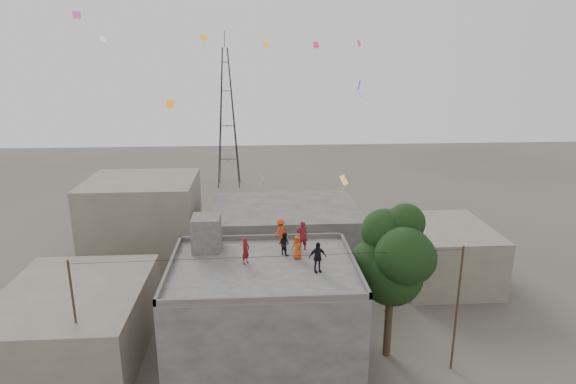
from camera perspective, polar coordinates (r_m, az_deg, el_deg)
name	(u,v)px	position (r m, az deg, el deg)	size (l,w,h in m)	color
ground	(264,365)	(29.17, -2.82, -19.75)	(140.00, 140.00, 0.00)	#444038
main_building	(264,317)	(27.51, -2.91, -14.58)	(10.00, 8.00, 6.10)	#444240
parapet	(263,264)	(26.04, -3.01, -8.49)	(10.00, 8.00, 0.30)	#444240
stair_head_box	(207,233)	(28.27, -9.64, -4.82)	(1.60, 1.80, 2.00)	#444240
neighbor_west	(75,322)	(31.66, -23.91, -13.87)	(8.00, 10.00, 4.00)	#6A6454
neighbor_north	(285,235)	(40.47, -0.40, -5.11)	(12.00, 9.00, 5.00)	#444240
neighbor_northwest	(144,219)	(43.07, -16.74, -3.08)	(9.00, 8.00, 7.00)	#6A6454
neighbor_east	(442,253)	(39.47, 17.77, -6.93)	(7.00, 8.00, 4.40)	#6A6454
tree	(395,258)	(27.70, 12.54, -7.66)	(4.90, 4.60, 9.10)	black
utility_line	(273,316)	(26.05, -1.75, -14.47)	(20.12, 0.62, 7.40)	black
transmission_tower	(227,118)	(64.33, -7.22, 8.66)	(2.97, 2.97, 20.01)	black
person_red_adult	(302,236)	(27.83, 1.69, -5.20)	(0.64, 0.42, 1.76)	maroon
person_orange_child	(297,247)	(26.76, 1.10, -6.58)	(0.65, 0.42, 1.33)	#C34B16
person_dark_child	(284,244)	(27.28, -0.43, -6.14)	(0.64, 0.50, 1.32)	black
person_dark_adult	(317,257)	(25.17, 3.51, -7.73)	(0.96, 0.40, 1.63)	black
person_orange_adult	(281,231)	(28.78, -0.89, -4.68)	(1.00, 0.58, 1.55)	red
person_red_child	(246,251)	(26.23, -5.04, -6.97)	(0.53, 0.35, 1.45)	maroon
kites	(238,58)	(30.25, -5.98, 15.55)	(17.59, 17.35, 12.93)	orange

